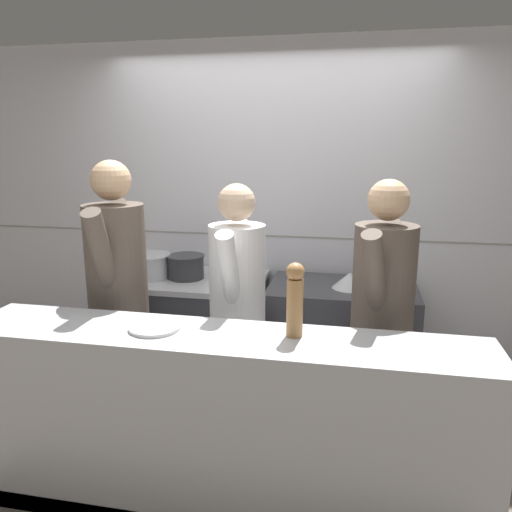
{
  "coord_description": "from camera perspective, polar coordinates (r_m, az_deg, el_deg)",
  "views": [
    {
      "loc": [
        0.61,
        -2.44,
        1.87
      ],
      "look_at": [
        -0.0,
        0.6,
        1.15
      ],
      "focal_mm": 35.0,
      "sensor_mm": 36.0,
      "label": 1
    }
  ],
  "objects": [
    {
      "name": "plated_dish_main",
      "position": [
        2.53,
        -11.49,
        -7.99
      ],
      "size": [
        0.25,
        0.25,
        0.02
      ],
      "color": "white",
      "rests_on": "pass_counter"
    },
    {
      "name": "chef_line",
      "position": [
        2.88,
        14.18,
        -6.38
      ],
      "size": [
        0.42,
        0.73,
        1.68
      ],
      "rotation": [
        0.0,
        0.0,
        -0.28
      ],
      "color": "black",
      "rests_on": "ground_plane"
    },
    {
      "name": "braising_pot",
      "position": [
        3.64,
        -2.08,
        -0.86
      ],
      "size": [
        0.25,
        0.25,
        0.21
      ],
      "color": "beige",
      "rests_on": "oven_range"
    },
    {
      "name": "wall_back_tiled",
      "position": [
        3.87,
        2.19,
        4.58
      ],
      "size": [
        8.0,
        0.06,
        2.6
      ],
      "color": "silver",
      "rests_on": "ground_plane"
    },
    {
      "name": "chef_head_cook",
      "position": [
        3.14,
        -15.49,
        -3.85
      ],
      "size": [
        0.41,
        0.77,
        1.76
      ],
      "rotation": [
        0.0,
        0.0,
        0.14
      ],
      "color": "black",
      "rests_on": "ground_plane"
    },
    {
      "name": "prep_counter",
      "position": [
        3.67,
        9.62,
        -10.09
      ],
      "size": [
        1.02,
        0.65,
        0.88
      ],
      "color": "#38383D",
      "rests_on": "ground_plane"
    },
    {
      "name": "oven_range",
      "position": [
        3.85,
        -7.15,
        -8.81
      ],
      "size": [
        1.05,
        0.71,
        0.88
      ],
      "color": "#38383D",
      "rests_on": "ground_plane"
    },
    {
      "name": "chef_sous",
      "position": [
        3.0,
        -2.13,
        -5.66
      ],
      "size": [
        0.34,
        0.71,
        1.63
      ],
      "rotation": [
        0.0,
        0.0,
        0.03
      ],
      "color": "black",
      "rests_on": "ground_plane"
    },
    {
      "name": "pass_counter",
      "position": [
        2.64,
        -4.12,
        -18.79
      ],
      "size": [
        2.58,
        0.45,
        0.96
      ],
      "color": "#B7BABF",
      "rests_on": "ground_plane"
    },
    {
      "name": "mixing_bowl_steel",
      "position": [
        3.47,
        10.67,
        -2.74
      ],
      "size": [
        0.24,
        0.24,
        0.11
      ],
      "color": "#B7BABF",
      "rests_on": "prep_counter"
    },
    {
      "name": "pepper_mill",
      "position": [
        2.35,
        4.47,
        -4.83
      ],
      "size": [
        0.09,
        0.09,
        0.36
      ],
      "color": "#AD7A47",
      "rests_on": "pass_counter"
    },
    {
      "name": "sauce_pot",
      "position": [
        3.68,
        -8.02,
        -1.14
      ],
      "size": [
        0.28,
        0.28,
        0.17
      ],
      "color": "#2D2D33",
      "rests_on": "oven_range"
    },
    {
      "name": "stock_pot",
      "position": [
        3.75,
        -12.19,
        -1.01
      ],
      "size": [
        0.33,
        0.33,
        0.17
      ],
      "color": "#B7BABF",
      "rests_on": "oven_range"
    },
    {
      "name": "ground_plane",
      "position": [
        3.14,
        -2.33,
        -23.55
      ],
      "size": [
        14.0,
        14.0,
        0.0
      ],
      "primitive_type": "plane",
      "color": "#6B6056"
    }
  ]
}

